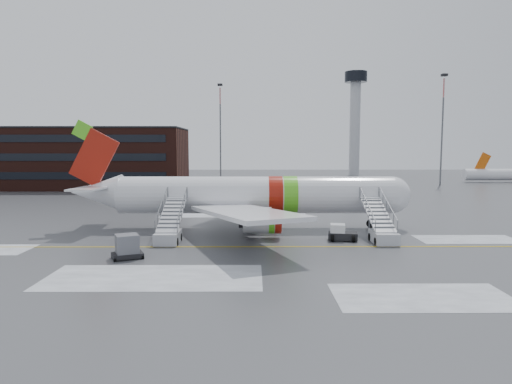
{
  "coord_description": "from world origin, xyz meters",
  "views": [
    {
      "loc": [
        0.47,
        -38.89,
        8.43
      ],
      "look_at": [
        0.7,
        5.76,
        4.0
      ],
      "focal_mm": 32.0,
      "sensor_mm": 36.0,
      "label": 1
    }
  ],
  "objects_px": {
    "airstair_aft": "(170,230)",
    "airliner": "(247,196)",
    "uld_container": "(127,247)",
    "pushback_tug": "(341,233)",
    "airstair_fwd": "(381,230)"
  },
  "relations": [
    {
      "from": "airstair_aft",
      "to": "uld_container",
      "type": "bearing_deg",
      "value": -108.83
    },
    {
      "from": "airstair_aft",
      "to": "airliner",
      "type": "bearing_deg",
      "value": 43.92
    },
    {
      "from": "airliner",
      "to": "pushback_tug",
      "type": "height_order",
      "value": "airliner"
    },
    {
      "from": "airstair_fwd",
      "to": "pushback_tug",
      "type": "distance_m",
      "value": 3.58
    },
    {
      "from": "airliner",
      "to": "uld_container",
      "type": "xyz_separation_m",
      "value": [
        -8.87,
        -12.66,
        -2.57
      ]
    },
    {
      "from": "pushback_tug",
      "to": "airstair_aft",
      "type": "bearing_deg",
      "value": -178.37
    },
    {
      "from": "airstair_aft",
      "to": "pushback_tug",
      "type": "height_order",
      "value": "airstair_aft"
    },
    {
      "from": "airstair_aft",
      "to": "pushback_tug",
      "type": "xyz_separation_m",
      "value": [
        15.39,
        0.44,
        -0.41
      ]
    },
    {
      "from": "airstair_aft",
      "to": "airstair_fwd",
      "type": "bearing_deg",
      "value": 0.0
    },
    {
      "from": "airliner",
      "to": "airstair_aft",
      "type": "bearing_deg",
      "value": -136.08
    },
    {
      "from": "airstair_fwd",
      "to": "airstair_aft",
      "type": "bearing_deg",
      "value": 180.0
    },
    {
      "from": "airstair_fwd",
      "to": "pushback_tug",
      "type": "height_order",
      "value": "airstair_fwd"
    },
    {
      "from": "airstair_fwd",
      "to": "pushback_tug",
      "type": "bearing_deg",
      "value": 172.94
    },
    {
      "from": "airliner",
      "to": "airstair_aft",
      "type": "distance_m",
      "value": 9.71
    },
    {
      "from": "uld_container",
      "to": "airstair_fwd",
      "type": "bearing_deg",
      "value": 16.24
    }
  ]
}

